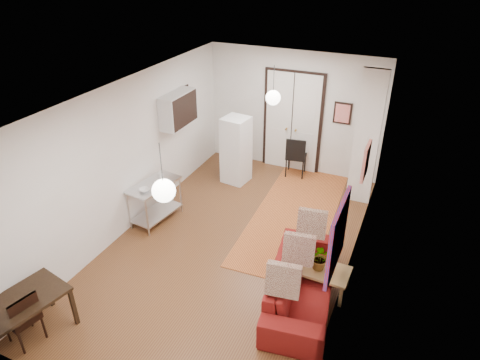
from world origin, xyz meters
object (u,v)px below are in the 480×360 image
at_px(coffee_table, 319,271).
at_px(dining_chair_far, 25,309).
at_px(sofa, 303,282).
at_px(dining_table, 18,307).
at_px(dining_chair_near, 25,309).
at_px(fridge, 236,150).
at_px(black_side_chair, 298,151).
at_px(kitchen_counter, 155,197).

bearing_deg(coffee_table, dining_chair_far, -143.72).
xyz_separation_m(sofa, dining_table, (-3.33, -2.34, 0.28)).
relative_size(dining_table, dining_chair_near, 1.60).
bearing_deg(sofa, fridge, 31.05).
distance_m(dining_chair_far, black_side_chair, 6.62).
height_order(dining_table, dining_chair_near, dining_chair_near).
xyz_separation_m(sofa, dining_chair_near, (-3.33, -2.25, 0.16)).
relative_size(sofa, fridge, 1.49).
bearing_deg(dining_chair_far, kitchen_counter, -168.06).
bearing_deg(sofa, dining_table, 117.12).
height_order(kitchen_counter, dining_chair_near, dining_chair_near).
bearing_deg(sofa, dining_chair_far, 116.13).
distance_m(sofa, dining_chair_far, 4.02).
bearing_deg(dining_chair_near, black_side_chair, 174.43).
height_order(sofa, kitchen_counter, kitchen_counter).
relative_size(coffee_table, dining_table, 0.71).
bearing_deg(dining_chair_far, black_side_chair, 174.43).
height_order(kitchen_counter, fridge, fridge).
bearing_deg(dining_chair_near, fridge, -176.41).
bearing_deg(dining_chair_far, dining_table, 11.94).
distance_m(sofa, dining_table, 4.08).
distance_m(dining_table, dining_chair_far, 0.15).
bearing_deg(black_side_chair, dining_chair_far, 64.09).
relative_size(dining_chair_near, dining_chair_far, 1.00).
bearing_deg(coffee_table, black_side_chair, 111.96).
xyz_separation_m(dining_chair_near, dining_chair_far, (0.00, 0.00, 0.00)).
xyz_separation_m(sofa, dining_chair_far, (-3.33, -2.25, 0.16)).
relative_size(coffee_table, kitchen_counter, 0.85).
relative_size(kitchen_counter, dining_table, 0.83).
xyz_separation_m(coffee_table, kitchen_counter, (-3.50, 0.65, 0.16)).
xyz_separation_m(dining_chair_far, black_side_chair, (1.99, 6.31, 0.09)).
xyz_separation_m(kitchen_counter, dining_chair_far, (0.00, -3.22, -0.03)).
xyz_separation_m(kitchen_counter, black_side_chair, (1.99, 3.10, 0.06)).
bearing_deg(black_side_chair, fridge, 29.45).
bearing_deg(dining_chair_near, sofa, 136.07).
bearing_deg(dining_table, dining_chair_near, 90.00).
height_order(fridge, black_side_chair, fridge).
bearing_deg(black_side_chair, dining_table, 64.31).
bearing_deg(dining_chair_far, dining_chair_near, 180.00).
relative_size(fridge, dining_table, 1.13).
height_order(kitchen_counter, black_side_chair, black_side_chair).
height_order(coffee_table, black_side_chair, black_side_chair).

